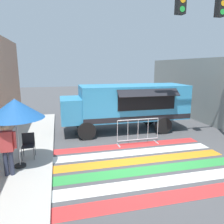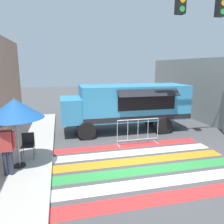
# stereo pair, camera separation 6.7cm
# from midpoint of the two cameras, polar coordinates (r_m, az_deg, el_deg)

# --- Properties ---
(ground_plane) EXTENTS (60.00, 60.00, 0.00)m
(ground_plane) POSITION_cam_midpoint_polar(r_m,az_deg,el_deg) (8.08, 7.54, -12.36)
(ground_plane) COLOR #4C4C4F
(concrete_wall_right) EXTENTS (0.20, 16.00, 3.77)m
(concrete_wall_right) POSITION_cam_midpoint_polar(r_m,az_deg,el_deg) (12.96, 26.49, 4.36)
(concrete_wall_right) COLOR gray
(concrete_wall_right) RESTS_ON ground_plane
(crosswalk_painted) EXTENTS (6.40, 4.36, 0.01)m
(crosswalk_painted) POSITION_cam_midpoint_polar(r_m,az_deg,el_deg) (7.73, 8.66, -13.53)
(crosswalk_painted) COLOR red
(crosswalk_painted) RESTS_ON ground_plane
(food_truck) EXTENTS (6.34, 2.47, 2.37)m
(food_truck) POSITION_cam_midpoint_polar(r_m,az_deg,el_deg) (11.07, 3.43, 2.23)
(food_truck) COLOR #338CBF
(food_truck) RESTS_ON ground_plane
(traffic_signal_pole) EXTENTS (3.92, 0.29, 6.51)m
(traffic_signal_pole) POSITION_cam_midpoint_polar(r_m,az_deg,el_deg) (9.94, 26.67, 18.48)
(traffic_signal_pole) COLOR #515456
(traffic_signal_pole) RESTS_ON ground_plane
(patio_umbrella) EXTENTS (1.73, 1.73, 2.20)m
(patio_umbrella) POSITION_cam_midpoint_polar(r_m,az_deg,el_deg) (7.26, -23.85, 0.76)
(patio_umbrella) COLOR black
(patio_umbrella) RESTS_ON sidewalk_left
(folding_chair) EXTENTS (0.42, 0.42, 0.87)m
(folding_chair) POSITION_cam_midpoint_polar(r_m,az_deg,el_deg) (8.26, -20.87, -7.55)
(folding_chair) COLOR #4C4C51
(folding_chair) RESTS_ON sidewalk_left
(vendor_person) EXTENTS (0.53, 0.21, 1.58)m
(vendor_person) POSITION_cam_midpoint_polar(r_m,az_deg,el_deg) (7.06, -25.60, -8.06)
(vendor_person) COLOR #2D3347
(vendor_person) RESTS_ON sidewalk_left
(barricade_front) EXTENTS (1.85, 0.44, 1.11)m
(barricade_front) POSITION_cam_midpoint_polar(r_m,az_deg,el_deg) (9.44, 6.98, -5.18)
(barricade_front) COLOR #B7BABF
(barricade_front) RESTS_ON ground_plane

